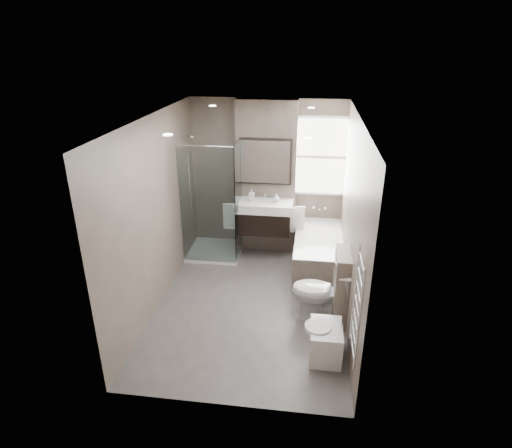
% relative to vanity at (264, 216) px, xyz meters
% --- Properties ---
extents(room, '(2.70, 3.90, 2.70)m').
position_rel_vanity_xyz_m(room, '(0.00, -1.43, 0.56)').
color(room, '#524D4B').
rests_on(room, ground).
extents(vanity_pier, '(1.00, 0.25, 2.60)m').
position_rel_vanity_xyz_m(vanity_pier, '(0.00, 0.35, 0.56)').
color(vanity_pier, '#65594F').
rests_on(vanity_pier, ground).
extents(vanity, '(0.95, 0.47, 0.66)m').
position_rel_vanity_xyz_m(vanity, '(0.00, 0.00, 0.00)').
color(vanity, black).
rests_on(vanity, vanity_pier).
extents(mirror_cabinet, '(0.86, 0.08, 0.76)m').
position_rel_vanity_xyz_m(mirror_cabinet, '(0.00, 0.19, 0.89)').
color(mirror_cabinet, black).
rests_on(mirror_cabinet, vanity_pier).
extents(towel_left, '(0.24, 0.06, 0.44)m').
position_rel_vanity_xyz_m(towel_left, '(-0.56, -0.02, -0.02)').
color(towel_left, white).
rests_on(towel_left, vanity_pier).
extents(towel_right, '(0.24, 0.06, 0.44)m').
position_rel_vanity_xyz_m(towel_right, '(0.56, -0.02, -0.02)').
color(towel_right, white).
rests_on(towel_right, vanity_pier).
extents(shower_enclosure, '(0.90, 0.90, 2.00)m').
position_rel_vanity_xyz_m(shower_enclosure, '(-0.75, -0.08, -0.25)').
color(shower_enclosure, white).
rests_on(shower_enclosure, ground).
extents(bathtub, '(0.75, 1.60, 0.57)m').
position_rel_vanity_xyz_m(bathtub, '(0.92, -0.33, -0.43)').
color(bathtub, '#65594F').
rests_on(bathtub, ground).
extents(window, '(0.98, 0.06, 1.33)m').
position_rel_vanity_xyz_m(window, '(0.90, 0.45, 0.93)').
color(window, white).
rests_on(window, room).
extents(toilet, '(0.85, 0.56, 0.82)m').
position_rel_vanity_xyz_m(toilet, '(0.97, -1.70, -0.33)').
color(toilet, white).
rests_on(toilet, ground).
extents(cistern_box, '(0.19, 0.55, 1.00)m').
position_rel_vanity_xyz_m(cistern_box, '(1.21, -1.68, -0.24)').
color(cistern_box, '#65594F').
rests_on(cistern_box, ground).
extents(bidet, '(0.44, 0.51, 0.53)m').
position_rel_vanity_xyz_m(bidet, '(1.01, -2.44, -0.52)').
color(bidet, white).
rests_on(bidet, ground).
extents(towel_radiator, '(0.03, 0.49, 1.10)m').
position_rel_vanity_xyz_m(towel_radiator, '(1.25, -3.03, 0.38)').
color(towel_radiator, silver).
rests_on(towel_radiator, room).
extents(soap_bottle_a, '(0.09, 0.09, 0.19)m').
position_rel_vanity_xyz_m(soap_bottle_a, '(-0.21, 0.05, 0.36)').
color(soap_bottle_a, white).
rests_on(soap_bottle_a, vanity).
extents(soap_bottle_b, '(0.11, 0.11, 0.14)m').
position_rel_vanity_xyz_m(soap_bottle_b, '(0.20, 0.04, 0.33)').
color(soap_bottle_b, white).
rests_on(soap_bottle_b, vanity).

